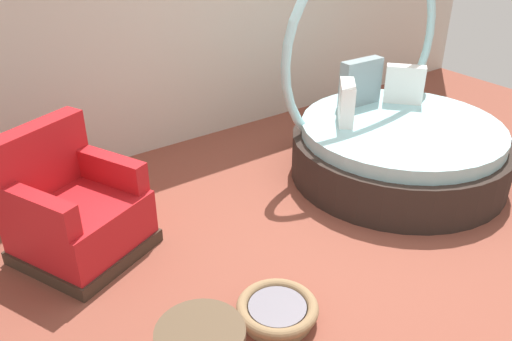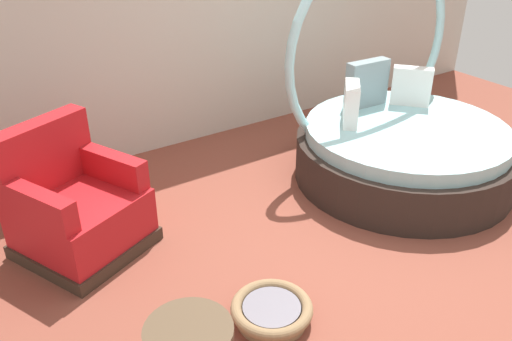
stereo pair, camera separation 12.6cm
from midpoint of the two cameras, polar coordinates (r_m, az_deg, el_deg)
The scene contains 5 objects.
ground_plane at distance 4.11m, azimuth 11.55°, elevation -7.69°, with size 8.00×8.00×0.02m, color brown.
back_wall at distance 5.38m, azimuth -6.88°, elevation 16.80°, with size 8.00×0.12×2.60m, color beige.
round_daybed at distance 4.94m, azimuth 13.93°, elevation 3.68°, with size 1.93×1.93×2.03m.
red_armchair at distance 4.00m, azimuth -19.96°, elevation -4.25°, with size 1.05×1.05×0.94m.
pet_basket at distance 3.36m, azimuth 1.21°, elevation -14.90°, with size 0.51×0.51×0.13m.
Camera 1 is at (-2.60, -2.12, 2.38)m, focal length 37.00 mm.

